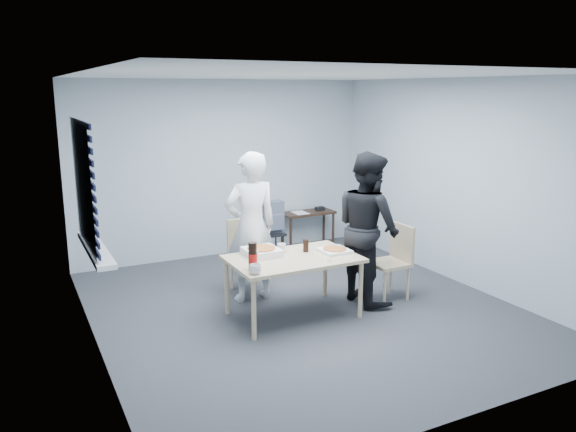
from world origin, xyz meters
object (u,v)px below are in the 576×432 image
stool (272,240)px  mug_b (282,248)px  person_white (251,227)px  backpack (272,217)px  mug_a (255,269)px  side_table (308,217)px  soda_bottle (253,257)px  person_black (368,227)px  dining_table (293,262)px  chair_right (395,256)px  chair_far (247,250)px

stool → mug_b: (-0.64, -1.63, 0.38)m
person_white → backpack: (0.83, 1.18, -0.21)m
stool → backpack: bearing=-90.0°
mug_a → mug_b: size_ratio=1.23×
side_table → soda_bottle: (-2.08, -2.63, 0.33)m
person_black → backpack: 1.87m
backpack → mug_a: size_ratio=3.70×
dining_table → mug_a: size_ratio=11.27×
person_black → soda_bottle: person_black is taller
dining_table → soda_bottle: (-0.57, -0.22, 0.20)m
person_black → mug_a: size_ratio=14.39×
side_table → dining_table: bearing=-122.0°
chair_right → mug_a: (-1.94, -0.31, 0.21)m
mug_a → mug_b: 0.82m
chair_right → mug_a: bearing=-170.9°
side_table → stool: size_ratio=1.87×
stool → dining_table: bearing=-108.4°
mug_a → chair_right: bearing=9.1°
side_table → mug_b: 2.67m
dining_table → chair_right: bearing=-1.2°
backpack → soda_bottle: size_ratio=1.58×
person_white → stool: bearing=-124.6°
chair_far → soda_bottle: (-0.44, -1.23, 0.30)m
stool → soda_bottle: 2.45m
chair_far → person_white: (-0.08, -0.34, 0.37)m
soda_bottle → backpack: bearing=60.2°
stool → mug_a: size_ratio=3.67×
stool → chair_far: bearing=-131.0°
chair_right → backpack: size_ratio=1.95×
mug_a → soda_bottle: 0.15m
dining_table → mug_b: size_ratio=13.87×
side_table → soda_bottle: size_ratio=2.93×
soda_bottle → side_table: bearing=51.7°
person_white → soda_bottle: (-0.36, -0.89, -0.07)m
person_white → stool: size_ratio=3.92×
side_table → chair_right: bearing=-93.8°
person_white → soda_bottle: person_white is taller
chair_far → mug_a: size_ratio=7.24×
chair_right → person_black: 0.52m
stool → mug_a: mug_a is taller
person_black → side_table: size_ratio=2.10×
mug_a → mug_b: bearing=45.5°
person_black → backpack: (-0.38, 1.81, -0.21)m
side_table → mug_b: size_ratio=8.44×
backpack → mug_a: backpack is taller
dining_table → backpack: bearing=71.5°
chair_far → stool: size_ratio=1.97×
person_black → backpack: bearing=11.8°
backpack → person_white: bearing=-149.3°
person_black → backpack: size_ratio=3.89×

